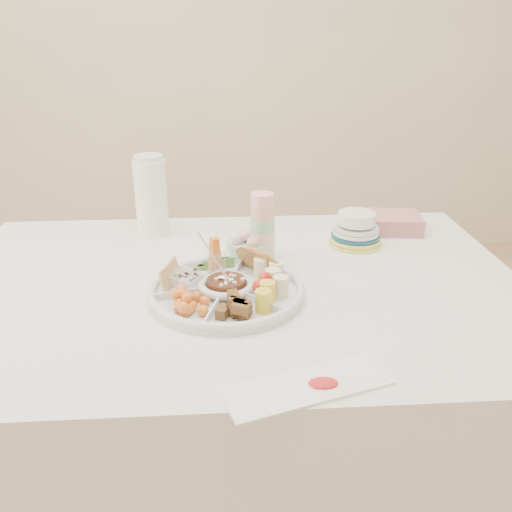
{
  "coord_description": "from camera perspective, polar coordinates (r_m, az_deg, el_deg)",
  "views": [
    {
      "loc": [
        -0.03,
        -1.27,
        1.39
      ],
      "look_at": [
        0.06,
        0.03,
        0.82
      ],
      "focal_mm": 38.0,
      "sensor_mm": 36.0,
      "label": 1
    }
  ],
  "objects": [
    {
      "name": "party_tray",
      "position": [
        1.34,
        -3.14,
        -3.38
      ],
      "size": [
        0.46,
        0.46,
        0.04
      ],
      "primitive_type": "cylinder",
      "rotation": [
        0.0,
        0.0,
        0.24
      ],
      "color": "white",
      "rests_on": "dining_table"
    },
    {
      "name": "thermos",
      "position": [
        1.73,
        -10.99,
        6.34
      ],
      "size": [
        0.12,
        0.12,
        0.26
      ],
      "primitive_type": "cylinder",
      "rotation": [
        0.0,
        0.0,
        -0.21
      ],
      "color": "white",
      "rests_on": "dining_table"
    },
    {
      "name": "placemat",
      "position": [
        1.04,
        5.4,
        -13.5
      ],
      "size": [
        0.33,
        0.2,
        0.01
      ],
      "primitive_type": "cube",
      "rotation": [
        0.0,
        0.0,
        0.31
      ],
      "color": "white",
      "rests_on": "dining_table"
    },
    {
      "name": "dining_table",
      "position": [
        1.62,
        -2.08,
        -14.89
      ],
      "size": [
        1.52,
        1.02,
        0.76
      ],
      "primitive_type": "cube",
      "color": "white",
      "rests_on": "floor"
    },
    {
      "name": "plate_stack",
      "position": [
        1.66,
        10.48,
        2.84
      ],
      "size": [
        0.2,
        0.2,
        0.1
      ],
      "primitive_type": "cylinder",
      "rotation": [
        0.0,
        0.0,
        0.35
      ],
      "color": "#E0C04D",
      "rests_on": "dining_table"
    },
    {
      "name": "banana_tomato",
      "position": [
        1.3,
        2.39,
        -2.5
      ],
      "size": [
        0.15,
        0.15,
        0.1
      ],
      "primitive_type": null,
      "rotation": [
        0.0,
        0.0,
        0.24
      ],
      "color": "#CFBC55",
      "rests_on": "party_tray"
    },
    {
      "name": "carrot_cucumber",
      "position": [
        1.43,
        -4.49,
        0.36
      ],
      "size": [
        0.12,
        0.12,
        0.09
      ],
      "primitive_type": null,
      "rotation": [
        0.0,
        0.0,
        0.24
      ],
      "color": "orange",
      "rests_on": "party_tray"
    },
    {
      "name": "bean_dip",
      "position": [
        1.33,
        -3.14,
        -3.09
      ],
      "size": [
        0.12,
        0.12,
        0.04
      ],
      "primitive_type": "cylinder",
      "rotation": [
        0.0,
        0.0,
        0.24
      ],
      "color": "black",
      "rests_on": "party_tray"
    },
    {
      "name": "cherries",
      "position": [
        1.25,
        -7.39,
        -4.8
      ],
      "size": [
        0.14,
        0.14,
        0.05
      ],
      "primitive_type": null,
      "rotation": [
        0.0,
        0.0,
        0.24
      ],
      "color": "orange",
      "rests_on": "party_tray"
    },
    {
      "name": "tortillas",
      "position": [
        1.41,
        0.59,
        -0.83
      ],
      "size": [
        0.13,
        0.13,
        0.06
      ],
      "primitive_type": null,
      "rotation": [
        0.0,
        0.0,
        0.24
      ],
      "color": "#97613C",
      "rests_on": "party_tray"
    },
    {
      "name": "flower_bowl",
      "position": [
        1.52,
        -0.87,
        1.12
      ],
      "size": [
        0.14,
        0.14,
        0.09
      ],
      "primitive_type": "cylinder",
      "rotation": [
        0.0,
        0.0,
        0.19
      ],
      "color": "silver",
      "rests_on": "dining_table"
    },
    {
      "name": "cup_stack",
      "position": [
        1.5,
        0.68,
        2.87
      ],
      "size": [
        0.08,
        0.08,
        0.19
      ],
      "primitive_type": "cylinder",
      "rotation": [
        0.0,
        0.0,
        -0.18
      ],
      "color": "white",
      "rests_on": "dining_table"
    },
    {
      "name": "floor",
      "position": [
        1.88,
        -1.9,
        -23.97
      ],
      "size": [
        4.0,
        4.0,
        0.0
      ],
      "primitive_type": "plane",
      "color": "tan",
      "rests_on": "ground"
    },
    {
      "name": "granola_chunks",
      "position": [
        1.22,
        -1.59,
        -5.46
      ],
      "size": [
        0.13,
        0.13,
        0.05
      ],
      "primitive_type": null,
      "rotation": [
        0.0,
        0.0,
        0.24
      ],
      "color": "#412E13",
      "rests_on": "party_tray"
    },
    {
      "name": "pita_raisins",
      "position": [
        1.37,
        -8.43,
        -2.01
      ],
      "size": [
        0.15,
        0.15,
        0.07
      ],
      "primitive_type": null,
      "rotation": [
        0.0,
        0.0,
        0.24
      ],
      "color": "tan",
      "rests_on": "party_tray"
    },
    {
      "name": "napkin_stack",
      "position": [
        1.81,
        14.36,
        3.43
      ],
      "size": [
        0.18,
        0.16,
        0.05
      ],
      "primitive_type": "cube",
      "rotation": [
        0.0,
        0.0,
        -0.11
      ],
      "color": "tan",
      "rests_on": "dining_table"
    },
    {
      "name": "wall_back",
      "position": [
        3.27,
        -3.66,
        22.94
      ],
      "size": [
        4.0,
        0.02,
        2.7
      ],
      "primitive_type": "cube",
      "color": "beige",
      "rests_on": "ground"
    }
  ]
}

